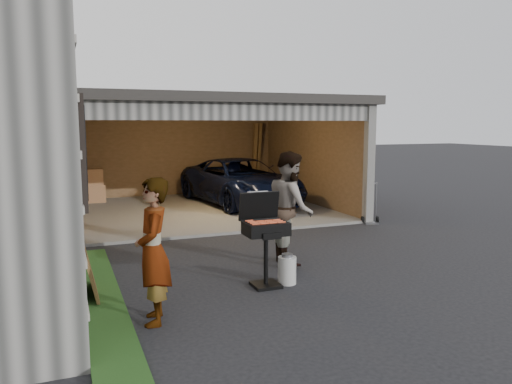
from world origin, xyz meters
TOP-DOWN VIEW (x-y plane):
  - ground at (0.00, 0.00)m, footprint 80.00×80.00m
  - groundcover_strip at (-2.25, -1.00)m, footprint 0.50×8.00m
  - garage at (0.76, 6.79)m, footprint 6.80×6.30m
  - minivan at (1.98, 6.87)m, footprint 2.64×4.75m
  - woman at (-1.73, -0.50)m, footprint 0.50×0.67m
  - man at (0.80, 1.20)m, footprint 0.90×1.04m
  - bbq_grill at (-0.05, 0.23)m, footprint 0.59×0.52m
  - propane_tank at (0.28, 0.21)m, footprint 0.35×0.35m
  - plywood_panel at (-2.40, 0.60)m, footprint 0.25×0.91m
  - hand_truck at (3.92, 3.46)m, footprint 0.42×0.37m

SIDE VIEW (x-z plane):
  - ground at x=0.00m, z-range 0.00..0.00m
  - groundcover_strip at x=-2.25m, z-range 0.00..0.06m
  - hand_truck at x=3.92m, z-range -0.29..0.65m
  - propane_tank at x=0.28m, z-range 0.00..0.39m
  - plywood_panel at x=-2.40m, z-range 0.00..1.00m
  - minivan at x=1.98m, z-range 0.00..1.26m
  - bbq_grill at x=-0.05m, z-range 0.13..1.44m
  - woman at x=-1.73m, z-range 0.00..1.68m
  - man at x=0.80m, z-range 0.00..1.84m
  - garage at x=0.76m, z-range 0.42..3.32m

